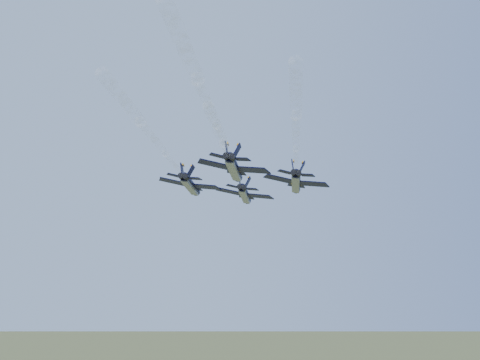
{
  "coord_description": "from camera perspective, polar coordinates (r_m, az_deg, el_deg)",
  "views": [
    {
      "loc": [
        -20.55,
        -107.57,
        71.8
      ],
      "look_at": [
        -2.66,
        4.69,
        95.71
      ],
      "focal_mm": 40.0,
      "sensor_mm": 36.0,
      "label": 1
    }
  ],
  "objects": [
    {
      "name": "jet_left",
      "position": [
        117.1,
        -5.28,
        -0.56
      ],
      "size": [
        13.49,
        18.34,
        4.41
      ],
      "rotation": [
        0.0,
        0.18,
        -0.26
      ],
      "color": "black"
    },
    {
      "name": "jet_right",
      "position": [
        114.14,
        6.0,
        -0.25
      ],
      "size": [
        13.49,
        18.34,
        4.41
      ],
      "rotation": [
        0.0,
        0.18,
        -0.26
      ],
      "color": "black"
    },
    {
      "name": "smoke_trail_left",
      "position": [
        81.94,
        -10.38,
        4.56
      ],
      "size": [
        14.0,
        46.53,
        2.03
      ],
      "rotation": [
        0.0,
        0.18,
        -0.26
      ],
      "color": "white"
    },
    {
      "name": "jet_lead",
      "position": [
        127.93,
        0.54,
        -1.58
      ],
      "size": [
        13.49,
        18.34,
        4.41
      ],
      "rotation": [
        0.0,
        0.18,
        -0.26
      ],
      "color": "black"
    },
    {
      "name": "smoke_trail_slot",
      "position": [
        65.47,
        -4.45,
        8.64
      ],
      "size": [
        14.0,
        46.53,
        2.03
      ],
      "rotation": [
        0.0,
        0.18,
        -0.26
      ],
      "color": "white"
    },
    {
      "name": "smoke_trail_lead",
      "position": [
        91.76,
        -1.71,
        2.59
      ],
      "size": [
        14.0,
        46.53,
        2.03
      ],
      "rotation": [
        0.0,
        0.18,
        -0.26
      ],
      "color": "white"
    },
    {
      "name": "jet_slot",
      "position": [
        100.82,
        -0.62,
        1.24
      ],
      "size": [
        13.49,
        18.34,
        4.41
      ],
      "rotation": [
        0.0,
        0.18,
        -0.26
      ],
      "color": "black"
    },
    {
      "name": "smoke_trail_right",
      "position": [
        78.0,
        5.91,
        5.27
      ],
      "size": [
        14.0,
        46.53,
        2.03
      ],
      "rotation": [
        0.0,
        0.18,
        -0.26
      ],
      "color": "white"
    }
  ]
}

